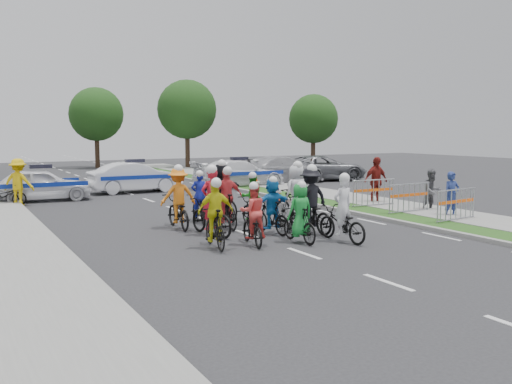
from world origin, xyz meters
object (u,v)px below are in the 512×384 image
parked_bike (5,195)px  tree_4 (96,114)px  rider_1 (300,218)px  rider_5 (272,209)px  rider_12 (199,205)px  cone_1 (257,184)px  rider_7 (296,200)px  police_car_2 (239,174)px  spectator_0 (452,195)px  spectator_2 (376,181)px  rider_8 (251,205)px  rider_0 (342,219)px  police_car_1 (135,177)px  rider_6 (211,212)px  rider_9 (227,205)px  rider_11 (221,195)px  civilian_sedan (281,170)px  rider_10 (178,204)px  cone_0 (278,194)px  rider_3 (215,221)px  barrier_2 (373,194)px  barrier_1 (409,199)px  tree_2 (313,119)px  civilian_suv (322,168)px  spectator_1 (432,191)px  barrier_0 (456,206)px  rider_2 (252,221)px  marshal_hiviz (18,182)px  tree_1 (187,110)px  rider_4 (310,206)px

parked_bike → tree_4: bearing=-10.1°
rider_1 → rider_5: 1.44m
rider_12 → cone_1: rider_12 is taller
rider_7 → police_car_2: (3.78, 11.40, -0.07)m
spectator_0 → spectator_2: spectator_2 is taller
rider_8 → cone_1: size_ratio=2.46×
rider_0 → police_car_1: 14.64m
rider_0 → rider_1: rider_0 is taller
rider_5 → tree_4: bearing=-102.7°
rider_6 → police_car_1: 12.16m
rider_9 → rider_11: size_ratio=0.94×
rider_6 → civilian_sedan: 15.93m
rider_10 → police_car_1: rider_10 is taller
spectator_2 → cone_0: bearing=139.7°
rider_3 → police_car_1: 13.91m
barrier_2 → rider_7: bearing=-159.9°
rider_5 → police_car_1: 12.72m
spectator_0 → tree_4: 32.23m
rider_9 → barrier_1: (6.81, -0.61, -0.17)m
civilian_sedan → tree_2: (9.11, 10.22, 3.06)m
barrier_2 → tree_2: 23.73m
spectator_0 → parked_bike: size_ratio=0.99×
civilian_suv → barrier_2: (-5.35, -10.91, -0.18)m
rider_0 → rider_8: 3.64m
spectator_1 → tree_2: 24.69m
rider_1 → rider_3: 2.31m
rider_1 → tree_4: (2.35, 32.80, 3.53)m
spectator_2 → barrier_0: size_ratio=0.96×
spectator_0 → rider_2: bearing=-165.0°
rider_5 → barrier_2: 6.66m
rider_6 → parked_bike: 10.65m
spectator_1 → rider_8: bearing=-178.0°
marshal_hiviz → tree_4: (8.03, 21.21, 3.25)m
barrier_1 → parked_bike: (-12.25, 9.42, -0.14)m
marshal_hiviz → tree_1: bearing=-96.8°
rider_4 → barrier_1: rider_4 is taller
rider_0 → rider_3: 3.44m
rider_2 → marshal_hiviz: marshal_hiviz is taller
rider_9 → police_car_1: 11.28m
tree_4 → rider_3: bearing=-98.1°
civilian_sedan → police_car_1: bearing=83.9°
rider_5 → rider_10: rider_10 is taller
tree_2 → spectator_2: bearing=-117.9°
marshal_hiviz → spectator_0: bearing=172.2°
rider_7 → rider_11: 2.56m
rider_11 → spectator_1: 7.79m
rider_12 → rider_2: bearing=95.7°
barrier_1 → cone_1: 9.45m
rider_4 → rider_11: size_ratio=0.99×
rider_5 → tree_1: size_ratio=0.25×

